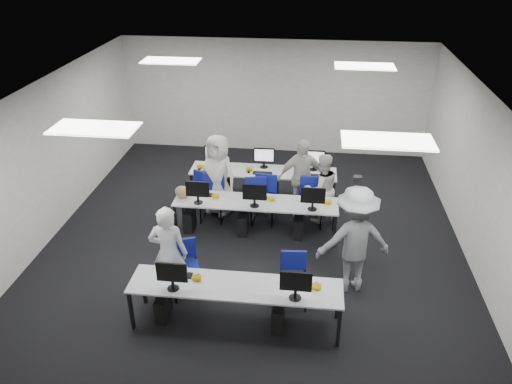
# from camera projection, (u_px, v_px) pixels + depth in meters

# --- Properties ---
(room) EXTENTS (9.00, 9.02, 3.00)m
(room) POSITION_uv_depth(u_px,v_px,m) (254.00, 170.00, 9.18)
(room) COLOR black
(room) RESTS_ON ground
(ceiling_panels) EXTENTS (5.20, 4.60, 0.02)m
(ceiling_panels) POSITION_uv_depth(u_px,v_px,m) (254.00, 91.00, 8.48)
(ceiling_panels) COLOR white
(ceiling_panels) RESTS_ON room
(desk_front) EXTENTS (3.20, 0.70, 0.73)m
(desk_front) POSITION_uv_depth(u_px,v_px,m) (235.00, 288.00, 7.46)
(desk_front) COLOR silver
(desk_front) RESTS_ON ground
(desk_mid) EXTENTS (3.20, 0.70, 0.73)m
(desk_mid) POSITION_uv_depth(u_px,v_px,m) (256.00, 204.00, 9.74)
(desk_mid) COLOR silver
(desk_mid) RESTS_ON ground
(desk_back) EXTENTS (3.20, 0.70, 0.73)m
(desk_back) POSITION_uv_depth(u_px,v_px,m) (263.00, 173.00, 10.97)
(desk_back) COLOR silver
(desk_back) RESTS_ON ground
(equipment_front) EXTENTS (2.51, 0.41, 1.19)m
(equipment_front) POSITION_uv_depth(u_px,v_px,m) (223.00, 305.00, 7.61)
(equipment_front) COLOR #0C3BA6
(equipment_front) RESTS_ON desk_front
(equipment_mid) EXTENTS (2.91, 0.41, 1.19)m
(equipment_mid) POSITION_uv_depth(u_px,v_px,m) (246.00, 218.00, 9.89)
(equipment_mid) COLOR white
(equipment_mid) RESTS_ON desk_mid
(equipment_back) EXTENTS (2.91, 0.41, 1.19)m
(equipment_back) POSITION_uv_depth(u_px,v_px,m) (272.00, 186.00, 11.11)
(equipment_back) COLOR white
(equipment_back) RESTS_ON desk_back
(chair_0) EXTENTS (0.61, 0.63, 0.94)m
(chair_0) POSITION_uv_depth(u_px,v_px,m) (186.00, 278.00, 8.30)
(chair_0) COLOR navy
(chair_0) RESTS_ON ground
(chair_1) EXTENTS (0.47, 0.50, 0.88)m
(chair_1) POSITION_uv_depth(u_px,v_px,m) (293.00, 288.00, 8.08)
(chair_1) COLOR navy
(chair_1) RESTS_ON ground
(chair_2) EXTENTS (0.47, 0.52, 0.96)m
(chair_2) POSITION_uv_depth(u_px,v_px,m) (213.00, 205.00, 10.44)
(chair_2) COLOR navy
(chair_2) RESTS_ON ground
(chair_3) EXTENTS (0.53, 0.57, 0.98)m
(chair_3) POSITION_uv_depth(u_px,v_px,m) (264.00, 208.00, 10.35)
(chair_3) COLOR navy
(chair_3) RESTS_ON ground
(chair_4) EXTENTS (0.49, 0.53, 0.98)m
(chair_4) POSITION_uv_depth(u_px,v_px,m) (310.00, 210.00, 10.25)
(chair_4) COLOR navy
(chair_4) RESTS_ON ground
(chair_5) EXTENTS (0.61, 0.64, 0.95)m
(chair_5) POSITION_uv_depth(u_px,v_px,m) (209.00, 195.00, 10.86)
(chair_5) COLOR navy
(chair_5) RESTS_ON ground
(chair_6) EXTENTS (0.55, 0.59, 0.95)m
(chair_6) POSITION_uv_depth(u_px,v_px,m) (255.00, 200.00, 10.65)
(chair_6) COLOR navy
(chair_6) RESTS_ON ground
(chair_7) EXTENTS (0.48, 0.51, 0.82)m
(chair_7) POSITION_uv_depth(u_px,v_px,m) (309.00, 205.00, 10.56)
(chair_7) COLOR navy
(chair_7) RESTS_ON ground
(handbag) EXTENTS (0.32, 0.22, 0.25)m
(handbag) POSITION_uv_depth(u_px,v_px,m) (182.00, 192.00, 9.80)
(handbag) COLOR #987E4E
(handbag) RESTS_ON desk_mid
(student_0) EXTENTS (0.63, 0.42, 1.70)m
(student_0) POSITION_uv_depth(u_px,v_px,m) (169.00, 253.00, 7.96)
(student_0) COLOR beige
(student_0) RESTS_ON ground
(student_1) EXTENTS (0.89, 0.81, 1.50)m
(student_1) POSITION_uv_depth(u_px,v_px,m) (322.00, 188.00, 10.16)
(student_1) COLOR beige
(student_1) RESTS_ON ground
(student_2) EXTENTS (1.01, 0.87, 1.76)m
(student_2) POSITION_uv_depth(u_px,v_px,m) (218.00, 175.00, 10.42)
(student_2) COLOR beige
(student_2) RESTS_ON ground
(student_3) EXTENTS (1.07, 0.70, 1.70)m
(student_3) POSITION_uv_depth(u_px,v_px,m) (301.00, 178.00, 10.37)
(student_3) COLOR beige
(student_3) RESTS_ON ground
(photographer) EXTENTS (1.36, 0.96, 1.90)m
(photographer) POSITION_uv_depth(u_px,v_px,m) (354.00, 240.00, 8.11)
(photographer) COLOR slate
(photographer) RESTS_ON ground
(dslr_camera) EXTENTS (0.18, 0.21, 0.10)m
(dslr_camera) POSITION_uv_depth(u_px,v_px,m) (357.00, 179.00, 7.80)
(dslr_camera) COLOR black
(dslr_camera) RESTS_ON photographer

